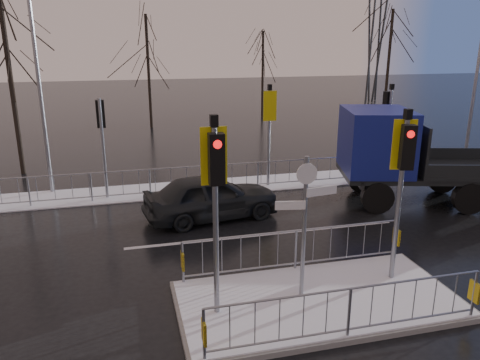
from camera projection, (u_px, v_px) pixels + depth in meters
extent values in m
plane|color=black|center=(317.00, 303.00, 10.04)|extent=(120.00, 120.00, 0.00)
cube|color=white|center=(228.00, 186.00, 18.02)|extent=(30.00, 2.00, 0.04)
cube|color=silver|center=(265.00, 234.00, 13.57)|extent=(8.00, 0.15, 0.01)
cube|color=slate|center=(318.00, 301.00, 10.02)|extent=(6.00, 3.00, 0.12)
cube|color=white|center=(318.00, 298.00, 10.00)|extent=(5.85, 2.85, 0.03)
cube|color=gold|center=(204.00, 332.00, 7.93)|extent=(0.05, 0.28, 0.42)
cube|color=gold|center=(474.00, 292.00, 9.20)|extent=(0.05, 0.28, 0.42)
cube|color=gold|center=(183.00, 261.00, 10.49)|extent=(0.05, 0.28, 0.42)
cube|color=gold|center=(397.00, 237.00, 11.76)|extent=(0.05, 0.28, 0.42)
cylinder|color=gray|center=(216.00, 226.00, 8.94)|extent=(0.11, 0.11, 3.80)
cube|color=black|center=(217.00, 159.00, 8.38)|extent=(0.28, 0.22, 0.95)
cylinder|color=red|center=(217.00, 144.00, 8.20)|extent=(0.16, 0.04, 0.16)
cube|color=yellow|center=(214.00, 156.00, 8.62)|extent=(0.50, 0.03, 1.10)
cube|color=black|center=(214.00, 121.00, 8.36)|extent=(0.14, 0.14, 0.22)
cylinder|color=gray|center=(399.00, 203.00, 10.31)|extent=(0.11, 0.11, 3.70)
cube|color=black|center=(407.00, 147.00, 9.76)|extent=(0.33, 0.28, 0.95)
cylinder|color=red|center=(411.00, 134.00, 9.57)|extent=(0.16, 0.08, 0.16)
cube|color=yellow|center=(404.00, 145.00, 10.01)|extent=(0.49, 0.16, 1.10)
cube|color=black|center=(408.00, 114.00, 9.74)|extent=(0.14, 0.14, 0.22)
cylinder|color=gray|center=(304.00, 229.00, 9.67)|extent=(0.09, 0.09, 3.10)
cube|color=silver|center=(322.00, 191.00, 9.52)|extent=(0.70, 0.14, 0.18)
cube|color=silver|center=(290.00, 205.00, 9.44)|extent=(0.62, 0.15, 0.18)
cylinder|color=silver|center=(307.00, 174.00, 9.30)|extent=(0.44, 0.03, 0.44)
cylinder|color=gray|center=(103.00, 149.00, 16.17)|extent=(0.11, 0.11, 3.50)
cube|color=black|center=(101.00, 114.00, 15.99)|extent=(0.28, 0.22, 0.95)
cylinder|color=red|center=(100.00, 105.00, 16.00)|extent=(0.16, 0.04, 0.16)
cylinder|color=gray|center=(269.00, 139.00, 17.56)|extent=(0.11, 0.11, 3.60)
cube|color=black|center=(268.00, 105.00, 17.37)|extent=(0.28, 0.22, 0.95)
cylinder|color=red|center=(267.00, 97.00, 17.38)|extent=(0.16, 0.04, 0.16)
cube|color=yellow|center=(270.00, 106.00, 17.14)|extent=(0.50, 0.03, 1.10)
cube|color=black|center=(270.00, 87.00, 17.01)|extent=(0.14, 0.14, 0.22)
cylinder|color=gray|center=(388.00, 134.00, 18.75)|extent=(0.11, 0.11, 3.50)
cube|color=black|center=(387.00, 103.00, 18.56)|extent=(0.33, 0.28, 0.95)
cylinder|color=red|center=(386.00, 96.00, 18.56)|extent=(0.16, 0.08, 0.16)
cube|color=black|center=(392.00, 87.00, 18.21)|extent=(0.14, 0.14, 0.22)
imported|color=black|center=(211.00, 197.00, 14.61)|extent=(4.42, 2.29, 1.44)
cylinder|color=black|center=(377.00, 197.00, 15.13)|extent=(1.10, 0.58, 1.05)
cylinder|color=black|center=(362.00, 178.00, 17.25)|extent=(1.10, 0.58, 1.05)
cylinder|color=black|center=(469.00, 198.00, 15.08)|extent=(1.10, 0.58, 1.05)
cylinder|color=black|center=(442.00, 178.00, 17.19)|extent=(1.10, 0.58, 1.05)
cube|color=black|center=(444.00, 173.00, 15.99)|extent=(7.33, 4.17, 0.17)
cube|color=navy|center=(376.00, 141.00, 15.71)|extent=(2.70, 2.99, 2.10)
cube|color=black|center=(408.00, 128.00, 15.57)|extent=(0.60, 2.04, 1.16)
cube|color=#2D3033|center=(355.00, 174.00, 16.06)|extent=(0.76, 2.37, 0.37)
cube|color=black|center=(479.00, 170.00, 15.93)|extent=(5.13, 3.66, 0.13)
cube|color=black|center=(415.00, 145.00, 15.73)|extent=(0.75, 2.46, 1.58)
cylinder|color=black|center=(11.00, 85.00, 18.70)|extent=(0.20, 0.20, 7.36)
cylinder|color=black|center=(149.00, 73.00, 28.99)|extent=(0.19, 0.19, 6.90)
cylinder|color=black|center=(263.00, 75.00, 32.86)|extent=(0.16, 0.16, 5.98)
cylinder|color=black|center=(388.00, 66.00, 31.76)|extent=(0.20, 0.20, 7.36)
cylinder|color=gray|center=(477.00, 76.00, 19.24)|extent=(0.14, 0.14, 8.00)
cylinder|color=gray|center=(39.00, 80.00, 16.14)|extent=(0.14, 0.14, 8.20)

